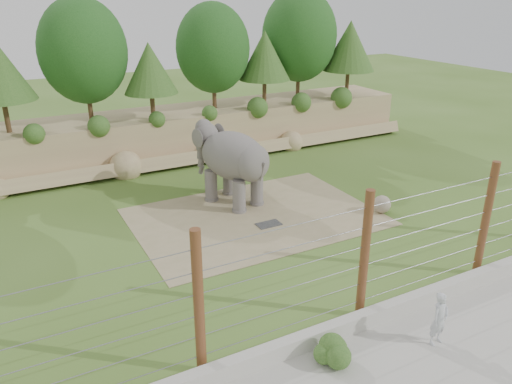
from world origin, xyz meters
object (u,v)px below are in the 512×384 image
elephant (233,167)px  stone_ball (382,204)px  barrier_fence (365,256)px  zookeeper (440,319)px

elephant → stone_ball: size_ratio=5.52×
stone_ball → barrier_fence: bearing=-135.9°
barrier_fence → zookeeper: bearing=-62.1°
stone_ball → zookeeper: bearing=-121.4°
elephant → barrier_fence: bearing=-110.5°
stone_ball → barrier_fence: 7.82m
elephant → stone_ball: elephant is taller
elephant → stone_ball: 6.63m
stone_ball → barrier_fence: (-5.50, -5.33, 1.60)m
elephant → stone_ball: (5.11, -4.02, -1.30)m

